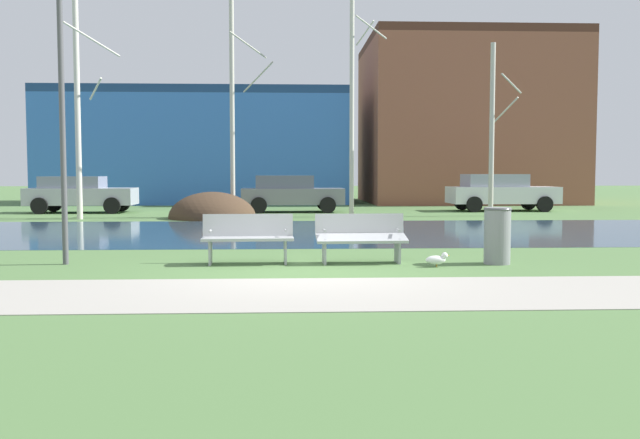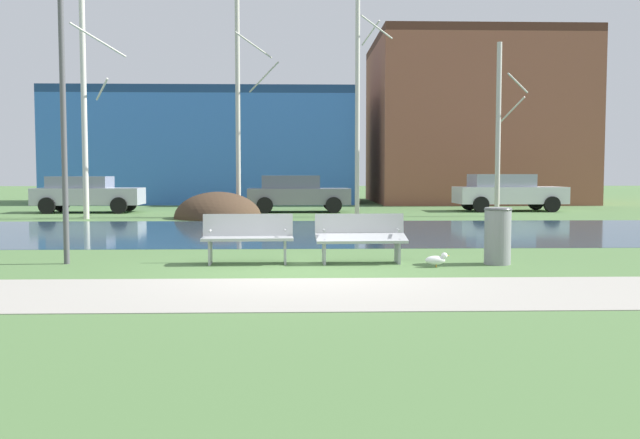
# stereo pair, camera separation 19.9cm
# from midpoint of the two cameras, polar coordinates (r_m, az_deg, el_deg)

# --- Properties ---
(ground_plane) EXTENTS (120.00, 120.00, 0.00)m
(ground_plane) POSITION_cam_midpoint_polar(r_m,az_deg,el_deg) (21.24, -2.11, -0.49)
(ground_plane) COLOR #4C703D
(paved_path_strip) EXTENTS (60.00, 2.57, 0.01)m
(paved_path_strip) POSITION_cam_midpoint_polar(r_m,az_deg,el_deg) (9.42, -1.37, -5.99)
(paved_path_strip) COLOR #9E998E
(paved_path_strip) RESTS_ON ground
(river_band) EXTENTS (80.00, 8.41, 0.01)m
(river_band) POSITION_cam_midpoint_polar(r_m,az_deg,el_deg) (18.98, -2.04, -1.00)
(river_band) COLOR #284256
(river_band) RESTS_ON ground
(soil_mound) EXTENTS (3.05, 3.15, 1.85)m
(soil_mound) POSITION_cam_midpoint_polar(r_m,az_deg,el_deg) (24.90, -8.94, 0.11)
(soil_mound) COLOR #423021
(soil_mound) RESTS_ON ground
(bench_left) EXTENTS (1.62, 0.62, 0.87)m
(bench_left) POSITION_cam_midpoint_polar(r_m,az_deg,el_deg) (12.46, -6.32, -1.43)
(bench_left) COLOR #9EA0A3
(bench_left) RESTS_ON ground
(bench_right) EXTENTS (1.62, 0.62, 0.87)m
(bench_right) POSITION_cam_midpoint_polar(r_m,az_deg,el_deg) (12.49, 2.87, -1.40)
(bench_right) COLOR #9EA0A3
(bench_right) RESTS_ON ground
(trash_bin) EXTENTS (0.49, 0.49, 1.00)m
(trash_bin) POSITION_cam_midpoint_polar(r_m,az_deg,el_deg) (12.72, 13.74, -1.20)
(trash_bin) COLOR gray
(trash_bin) RESTS_ON ground
(seagull) EXTENTS (0.42, 0.15, 0.25)m
(seagull) POSITION_cam_midpoint_polar(r_m,az_deg,el_deg) (12.13, 9.00, -3.21)
(seagull) COLOR white
(seagull) RESTS_ON ground
(streetlamp) EXTENTS (0.32, 0.32, 5.84)m
(streetlamp) POSITION_cam_midpoint_polar(r_m,az_deg,el_deg) (13.26, -20.71, 13.31)
(streetlamp) COLOR #4C4C51
(streetlamp) RESTS_ON ground
(birch_far_left) EXTENTS (1.59, 2.35, 7.48)m
(birch_far_left) POSITION_cam_midpoint_polar(r_m,az_deg,el_deg) (25.46, -19.21, 8.64)
(birch_far_left) COLOR beige
(birch_far_left) RESTS_ON ground
(birch_left) EXTENTS (1.57, 2.70, 8.43)m
(birch_left) POSITION_cam_midpoint_polar(r_m,az_deg,el_deg) (25.54, -7.27, 9.84)
(birch_left) COLOR #BCB7A8
(birch_left) RESTS_ON ground
(birch_center_left) EXTENTS (1.33, 2.01, 8.76)m
(birch_center_left) POSITION_cam_midpoint_polar(r_m,az_deg,el_deg) (25.54, 2.43, 10.28)
(birch_center_left) COLOR beige
(birch_center_left) RESTS_ON ground
(birch_center) EXTENTS (1.15, 1.98, 6.29)m
(birch_center) POSITION_cam_midpoint_polar(r_m,az_deg,el_deg) (26.54, 13.61, 7.20)
(birch_center) COLOR #BCB7A8
(birch_center) RESTS_ON ground
(parked_van_nearest_silver) EXTENTS (4.18, 2.04, 1.44)m
(parked_van_nearest_silver) POSITION_cam_midpoint_polar(r_m,az_deg,el_deg) (29.47, -19.08, 2.02)
(parked_van_nearest_silver) COLOR #B2B5BC
(parked_van_nearest_silver) RESTS_ON ground
(parked_sedan_second_grey) EXTENTS (4.12, 2.02, 1.48)m
(parked_sedan_second_grey) POSITION_cam_midpoint_polar(r_m,az_deg,el_deg) (28.35, -2.61, 2.18)
(parked_sedan_second_grey) COLOR slate
(parked_sedan_second_grey) RESTS_ON ground
(parked_hatch_third_white) EXTENTS (4.42, 2.10, 1.53)m
(parked_hatch_third_white) POSITION_cam_midpoint_polar(r_m,az_deg,el_deg) (30.05, 14.22, 2.21)
(parked_hatch_third_white) COLOR silver
(parked_hatch_third_white) RESTS_ON ground
(building_blue_store) EXTENTS (15.38, 6.64, 5.82)m
(building_blue_store) POSITION_cam_midpoint_polar(r_m,az_deg,el_deg) (37.76, -9.96, 5.78)
(building_blue_store) COLOR #3870C6
(building_blue_store) RESTS_ON ground
(building_brick_low) EXTENTS (10.49, 9.28, 8.62)m
(building_brick_low) POSITION_cam_midpoint_polar(r_m,az_deg,el_deg) (38.97, 11.43, 7.77)
(building_brick_low) COLOR brown
(building_brick_low) RESTS_ON ground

